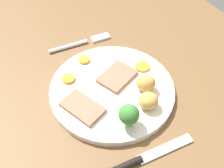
{
  "coord_description": "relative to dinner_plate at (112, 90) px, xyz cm",
  "views": [
    {
      "loc": [
        34.01,
        -15.67,
        46.57
      ],
      "look_at": [
        2.67,
        1.64,
        6.0
      ],
      "focal_mm": 43.72,
      "sensor_mm": 36.0,
      "label": 1
    }
  ],
  "objects": [
    {
      "name": "broccoli_floret",
      "position": [
        9.02,
        -1.49,
        3.48
      ],
      "size": [
        3.7,
        3.7,
        4.77
      ],
      "color": "#8CB766",
      "rests_on": "dinner_plate"
    },
    {
      "name": "meat_slice_main",
      "position": [
        -1.78,
        2.2,
        1.1
      ],
      "size": [
        7.91,
        9.02,
        0.8
      ],
      "primitive_type": "cube",
      "rotation": [
        0.0,
        0.0,
        1.97
      ],
      "color": "#9E664C",
      "rests_on": "dinner_plate"
    },
    {
      "name": "roast_potato_left",
      "position": [
        7.36,
        3.64,
        2.34
      ],
      "size": [
        4.9,
        4.99,
        3.27
      ],
      "primitive_type": "ellipsoid",
      "rotation": [
        0.0,
        0.0,
        2.62
      ],
      "color": "tan",
      "rests_on": "dinner_plate"
    },
    {
      "name": "dining_table",
      "position": [
        -2.67,
        -1.64,
        -2.5
      ],
      "size": [
        120.0,
        84.0,
        3.6
      ],
      "primitive_type": "cube",
      "color": "brown",
      "rests_on": "ground"
    },
    {
      "name": "carrot_coin_side",
      "position": [
        -9.71,
        -1.7,
        0.99
      ],
      "size": [
        2.49,
        2.49,
        0.57
      ],
      "primitive_type": "cylinder",
      "color": "orange",
      "rests_on": "dinner_plate"
    },
    {
      "name": "carrot_coin_front",
      "position": [
        -6.19,
        -6.85,
        0.99
      ],
      "size": [
        2.73,
        2.73,
        0.58
      ],
      "primitive_type": "cylinder",
      "color": "orange",
      "rests_on": "dinner_plate"
    },
    {
      "name": "carrot_coin_back",
      "position": [
        -1.8,
        8.46,
        0.92
      ],
      "size": [
        3.11,
        3.11,
        0.45
      ],
      "primitive_type": "cylinder",
      "color": "orange",
      "rests_on": "dinner_plate"
    },
    {
      "name": "fork",
      "position": [
        -16.72,
        0.94,
        -0.31
      ],
      "size": [
        2.66,
        15.32,
        0.9
      ],
      "rotation": [
        0.0,
        0.0,
        1.49
      ],
      "color": "silver",
      "rests_on": "dining_table"
    },
    {
      "name": "meat_slice_under",
      "position": [
        1.94,
        -7.41,
        1.1
      ],
      "size": [
        9.17,
        7.39,
        0.8
      ],
      "primitive_type": "cube",
      "rotation": [
        0.0,
        0.0,
        0.38
      ],
      "color": "#9E664C",
      "rests_on": "dinner_plate"
    },
    {
      "name": "knife",
      "position": [
        15.49,
        -3.85,
        -0.25
      ],
      "size": [
        2.73,
        18.56,
        1.2
      ],
      "rotation": [
        0.0,
        0.0,
        1.5
      ],
      "color": "black",
      "rests_on": "dining_table"
    },
    {
      "name": "dinner_plate",
      "position": [
        0.0,
        0.0,
        0.0
      ],
      "size": [
        25.2,
        25.2,
        1.4
      ],
      "primitive_type": "cylinder",
      "color": "silver",
      "rests_on": "dining_table"
    },
    {
      "name": "roast_potato_right",
      "position": [
        3.58,
        5.58,
        2.48
      ],
      "size": [
        4.96,
        5.03,
        3.56
      ],
      "primitive_type": "ellipsoid",
      "rotation": [
        0.0,
        0.0,
        4.02
      ],
      "color": "tan",
      "rests_on": "dinner_plate"
    }
  ]
}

